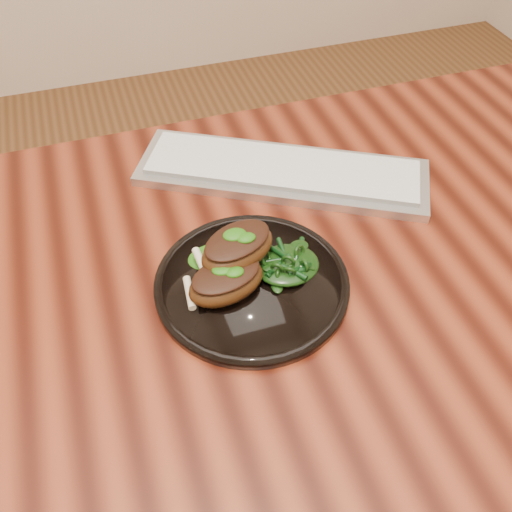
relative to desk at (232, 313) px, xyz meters
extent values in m
plane|color=#593419|center=(0.00, 0.00, -0.67)|extent=(4.00, 4.00, 0.00)
cube|color=black|center=(0.00, 0.00, 0.06)|extent=(1.60, 0.80, 0.04)
cylinder|color=#351A0C|center=(0.74, 0.34, -0.31)|extent=(0.06, 0.06, 0.71)
cylinder|color=black|center=(0.02, -0.03, 0.09)|extent=(0.27, 0.27, 0.02)
torus|color=black|center=(0.02, -0.03, 0.09)|extent=(0.26, 0.26, 0.01)
cylinder|color=black|center=(0.02, -0.03, 0.09)|extent=(0.18, 0.18, 0.00)
ellipsoid|color=#3E200B|center=(-0.02, -0.04, 0.12)|extent=(0.12, 0.09, 0.04)
ellipsoid|color=black|center=(-0.02, -0.04, 0.13)|extent=(0.11, 0.08, 0.01)
cylinder|color=beige|center=(-0.06, -0.04, 0.11)|extent=(0.01, 0.05, 0.01)
ellipsoid|color=#114507|center=(-0.02, -0.04, 0.14)|extent=(0.03, 0.02, 0.01)
ellipsoid|color=#3E200B|center=(0.01, 0.00, 0.14)|extent=(0.13, 0.11, 0.04)
ellipsoid|color=black|center=(0.01, 0.00, 0.15)|extent=(0.12, 0.10, 0.01)
cylinder|color=beige|center=(-0.04, -0.01, 0.13)|extent=(0.01, 0.05, 0.01)
ellipsoid|color=#114507|center=(0.01, 0.00, 0.16)|extent=(0.03, 0.02, 0.01)
ellipsoid|color=#114507|center=(-0.01, 0.03, 0.10)|extent=(0.08, 0.05, 0.01)
ellipsoid|color=black|center=(0.07, -0.03, 0.11)|extent=(0.09, 0.08, 0.02)
cube|color=#BCBEC1|center=(0.15, 0.19, 0.09)|extent=(0.49, 0.36, 0.02)
cube|color=silver|center=(0.15, 0.19, 0.10)|extent=(0.44, 0.31, 0.01)
camera|label=1|loc=(-0.13, -0.52, 0.68)|focal=40.00mm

